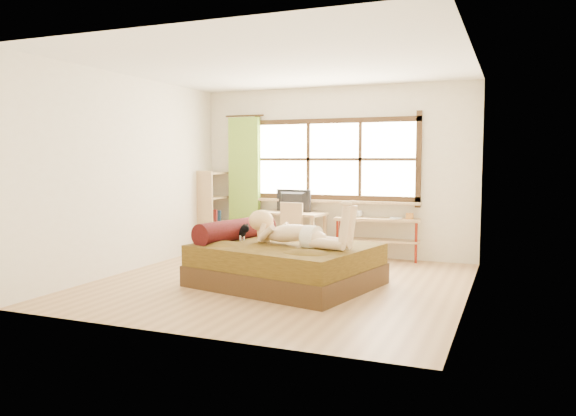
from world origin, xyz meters
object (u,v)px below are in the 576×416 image
at_px(bed, 283,262).
at_px(bookshelf, 214,210).
at_px(woman, 296,221).
at_px(pipe_shelf, 378,229).
at_px(kitten, 237,231).
at_px(chair, 288,228).
at_px(desk, 291,218).

height_order(bed, bookshelf, bookshelf).
bearing_deg(woman, bed, 175.53).
height_order(pipe_shelf, bookshelf, bookshelf).
distance_m(kitten, chair, 1.55).
bearing_deg(pipe_shelf, kitten, -130.97).
distance_m(woman, desk, 2.26).
xyz_separation_m(kitten, bookshelf, (-1.47, 1.97, 0.06)).
height_order(bed, woman, woman).
bearing_deg(bed, pipe_shelf, 84.13).
height_order(chair, bookshelf, bookshelf).
bearing_deg(bed, bookshelf, 148.58).
relative_size(woman, chair, 1.62).
distance_m(chair, bookshelf, 1.63).
bearing_deg(bookshelf, desk, 2.80).
bearing_deg(bookshelf, woman, -37.00).
height_order(bed, kitten, bed).
distance_m(desk, pipe_shelf, 1.41).
bearing_deg(woman, kitten, -177.24).
bearing_deg(pipe_shelf, desk, 178.09).
height_order(woman, pipe_shelf, woman).
bearing_deg(woman, pipe_shelf, 89.46).
bearing_deg(chair, desk, 115.65).
relative_size(desk, bookshelf, 0.88).
xyz_separation_m(kitten, pipe_shelf, (1.38, 2.03, -0.15)).
bearing_deg(bookshelf, pipe_shelf, 6.45).
relative_size(pipe_shelf, bookshelf, 0.98).
xyz_separation_m(desk, pipe_shelf, (1.40, 0.12, -0.13)).
xyz_separation_m(bed, bookshelf, (-2.14, 2.06, 0.41)).
relative_size(woman, desk, 1.20).
bearing_deg(kitten, desk, 103.29).
relative_size(kitten, chair, 0.35).
relative_size(bed, pipe_shelf, 1.76).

